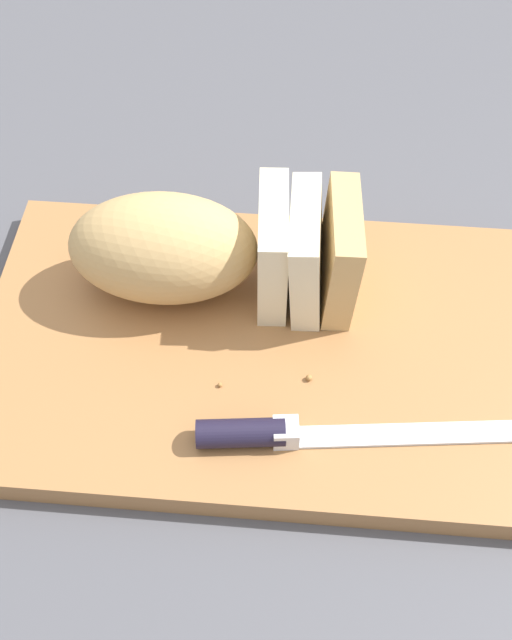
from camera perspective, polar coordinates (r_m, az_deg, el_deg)
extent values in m
plane|color=#4C4C51|center=(0.70, 0.00, -2.70)|extent=(3.00, 3.00, 0.00)
cube|color=#9E6B3D|center=(0.69, 0.00, -2.12)|extent=(0.49, 0.32, 0.02)
ellipsoid|color=tan|center=(0.68, -6.75, 5.18)|extent=(0.17, 0.11, 0.10)
cube|color=beige|center=(0.68, 1.23, 5.23)|extent=(0.03, 0.10, 0.10)
cube|color=beige|center=(0.68, 3.67, 4.88)|extent=(0.04, 0.10, 0.10)
cube|color=tan|center=(0.68, 6.11, 4.88)|extent=(0.04, 0.10, 0.10)
cube|color=silver|center=(0.64, 11.50, -8.12)|extent=(0.21, 0.05, 0.00)
cylinder|color=black|center=(0.62, -1.07, -8.21)|extent=(0.07, 0.03, 0.02)
cube|color=silver|center=(0.62, 2.18, -8.16)|extent=(0.02, 0.02, 0.02)
sphere|color=#A8753D|center=(0.70, 4.41, 0.80)|extent=(0.01, 0.01, 0.01)
sphere|color=#A8753D|center=(0.65, -2.63, -4.72)|extent=(0.00, 0.00, 0.00)
sphere|color=#A8753D|center=(0.65, 3.87, -4.21)|extent=(0.01, 0.01, 0.01)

